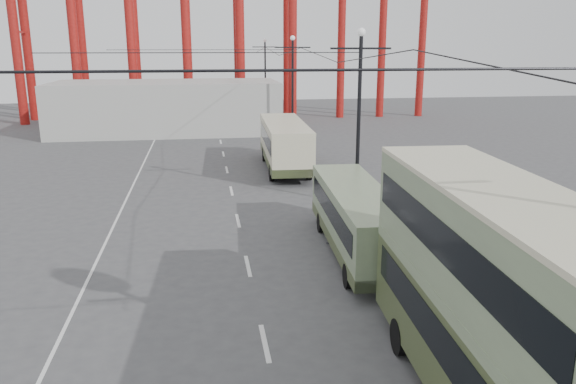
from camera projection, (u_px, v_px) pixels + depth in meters
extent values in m
cube|color=silver|center=(234.00, 204.00, 30.75)|extent=(0.15, 82.00, 0.01)
cube|color=silver|center=(343.00, 195.00, 32.64)|extent=(0.12, 120.00, 0.01)
cube|color=silver|center=(124.00, 204.00, 30.83)|extent=(0.12, 120.00, 0.01)
cylinder|color=black|center=(359.00, 123.00, 29.62)|extent=(0.20, 0.20, 9.00)
cylinder|color=black|center=(356.00, 200.00, 30.70)|extent=(0.44, 0.44, 0.50)
cube|color=black|center=(361.00, 48.00, 28.67)|extent=(3.20, 0.10, 0.10)
sphere|color=white|center=(361.00, 32.00, 28.46)|extent=(0.44, 0.44, 0.44)
cylinder|color=black|center=(293.00, 91.00, 50.67)|extent=(0.20, 0.20, 9.00)
cylinder|color=black|center=(292.00, 137.00, 51.74)|extent=(0.44, 0.44, 0.50)
cube|color=black|center=(293.00, 47.00, 49.71)|extent=(3.20, 0.10, 0.10)
sphere|color=white|center=(293.00, 38.00, 49.51)|extent=(0.44, 0.44, 0.44)
cylinder|color=black|center=(265.00, 78.00, 71.71)|extent=(0.20, 0.20, 9.00)
cylinder|color=black|center=(266.00, 111.00, 72.79)|extent=(0.44, 0.44, 0.50)
cube|color=black|center=(265.00, 47.00, 70.75)|extent=(3.20, 0.10, 0.10)
sphere|color=white|center=(265.00, 40.00, 70.55)|extent=(0.44, 0.44, 0.44)
cylinder|color=maroon|center=(15.00, 40.00, 59.85)|extent=(1.00, 1.00, 18.00)
cylinder|color=maroon|center=(26.00, 41.00, 63.68)|extent=(1.00, 1.00, 18.00)
cylinder|color=maroon|center=(78.00, 0.00, 63.42)|extent=(1.00, 1.00, 27.00)
cylinder|color=maroon|center=(383.00, 23.00, 66.29)|extent=(0.90, 0.90, 22.00)
cylinder|color=maroon|center=(421.00, 58.00, 68.03)|extent=(0.90, 0.90, 14.00)
cube|color=#A7A8A2|center=(167.00, 107.00, 56.17)|extent=(22.00, 10.00, 5.00)
cube|color=#3E4827|center=(488.00, 351.00, 12.76)|extent=(3.16, 10.42, 2.26)
cube|color=black|center=(490.00, 332.00, 12.64)|extent=(3.08, 8.37, 0.93)
cube|color=gray|center=(494.00, 299.00, 12.43)|extent=(3.18, 10.42, 0.31)
cube|color=gray|center=(499.00, 244.00, 12.11)|extent=(3.16, 10.42, 2.26)
cube|color=black|center=(500.00, 240.00, 12.08)|extent=(3.16, 9.81, 0.87)
cube|color=beige|center=(505.00, 191.00, 11.81)|extent=(3.18, 10.42, 0.12)
cylinder|color=black|center=(400.00, 337.00, 15.73)|extent=(0.35, 1.04, 1.03)
cylinder|color=black|center=(480.00, 333.00, 15.94)|extent=(0.35, 1.04, 1.03)
cube|color=gray|center=(357.00, 218.00, 23.07)|extent=(2.76, 9.97, 2.15)
cube|color=black|center=(357.00, 209.00, 22.98)|extent=(2.74, 8.90, 0.85)
cube|color=#3E4827|center=(356.00, 237.00, 23.29)|extent=(2.79, 9.98, 0.45)
cube|color=gray|center=(358.00, 191.00, 22.78)|extent=(2.78, 9.98, 0.14)
cylinder|color=black|center=(321.00, 224.00, 25.94)|extent=(0.30, 0.91, 0.90)
cylinder|color=black|center=(364.00, 222.00, 26.13)|extent=(0.30, 0.91, 0.90)
cylinder|color=black|center=(347.00, 274.00, 20.24)|extent=(0.30, 0.91, 0.90)
cylinder|color=black|center=(402.00, 272.00, 20.43)|extent=(0.30, 0.91, 0.90)
cube|color=beige|center=(285.00, 143.00, 39.07)|extent=(3.09, 10.78, 2.56)
cube|color=black|center=(285.00, 137.00, 38.96)|extent=(3.08, 9.50, 1.01)
cube|color=#3E4827|center=(285.00, 157.00, 39.32)|extent=(3.12, 10.78, 0.53)
cube|color=beige|center=(285.00, 123.00, 38.72)|extent=(3.11, 10.78, 0.17)
cylinder|color=black|center=(265.00, 155.00, 41.94)|extent=(0.34, 1.08, 1.07)
cylinder|color=black|center=(297.00, 154.00, 42.20)|extent=(0.34, 1.08, 1.07)
cylinder|color=black|center=(271.00, 172.00, 36.19)|extent=(0.34, 1.08, 1.07)
cylinder|color=black|center=(308.00, 171.00, 36.45)|extent=(0.34, 1.08, 1.07)
imported|color=black|center=(331.00, 222.00, 24.49)|extent=(0.83, 0.82, 1.93)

